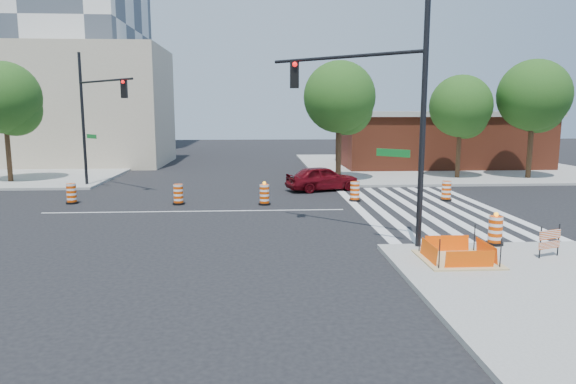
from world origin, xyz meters
name	(u,v)px	position (x,y,z in m)	size (l,w,h in m)	color
ground	(195,211)	(0.00, 0.00, 0.00)	(120.00, 120.00, 0.00)	black
sidewalk_ne	(438,166)	(18.00, 18.00, 0.07)	(22.00, 22.00, 0.15)	gray
crosswalk_east	(424,208)	(10.95, 0.00, 0.01)	(6.75, 13.50, 0.01)	silver
lane_centerline	(195,211)	(0.00, 0.00, 0.01)	(14.00, 0.12, 0.01)	silver
excavation_pit	(457,258)	(9.00, -9.00, 0.22)	(2.20, 2.20, 0.90)	tan
brick_storefront	(439,139)	(18.00, 18.00, 2.32)	(16.50, 8.50, 4.60)	brown
beige_midrise	(83,107)	(-12.00, 22.00, 5.00)	(14.00, 10.00, 10.00)	#B9A88D
red_coupe	(322,178)	(6.76, 5.93, 0.73)	(1.73, 4.30, 1.47)	#55070D
signal_pole_se	(376,99)	(7.03, -6.16, 5.05)	(4.76, 4.24, 8.25)	black
signal_pole_nw	(95,107)	(-6.49, 7.20, 4.88)	(4.22, 4.48, 7.96)	black
pit_drum	(495,231)	(10.97, -7.29, 0.62)	(0.58, 0.58, 1.13)	black
barricade	(550,239)	(11.98, -8.83, 0.71)	(0.83, 0.33, 1.02)	#DA4204
tree_north_b	(5,102)	(-12.95, 10.15, 5.20)	(4.56, 4.56, 7.75)	#382314
tree_north_c	(340,101)	(8.29, 9.34, 5.26)	(4.60, 4.60, 7.83)	#382314
tree_north_d	(461,110)	(16.63, 10.24, 4.72)	(4.14, 4.14, 7.04)	#382314
tree_north_e	(534,99)	(21.41, 9.85, 5.40)	(4.73, 4.73, 8.04)	#382314
median_drum_1	(72,194)	(-6.46, 2.42, 0.48)	(0.60, 0.60, 1.02)	black
median_drum_2	(178,195)	(-1.03, 1.86, 0.48)	(0.60, 0.60, 1.02)	black
median_drum_3	(264,195)	(3.28, 1.50, 0.49)	(0.60, 0.60, 1.18)	black
median_drum_4	(355,192)	(7.99, 2.26, 0.48)	(0.60, 0.60, 1.02)	black
median_drum_5	(446,192)	(12.79, 2.11, 0.48)	(0.60, 0.60, 1.02)	black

